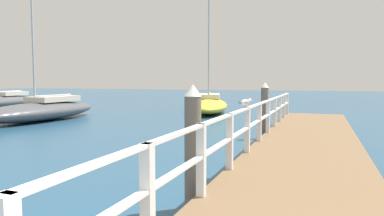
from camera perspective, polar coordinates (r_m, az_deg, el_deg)
pier_deck at (r=9.96m, az=18.15°, el=-6.94°), size 2.73×18.33×0.50m
pier_railing at (r=9.95m, az=10.86°, el=-1.54°), size 0.12×16.85×1.06m
dock_piling_near at (r=5.89m, az=0.14°, el=-6.38°), size 0.29×0.29×2.12m
dock_piling_far at (r=13.41m, az=11.68°, el=-0.38°), size 0.29×0.29×2.12m
seagull_foreground at (r=8.01m, az=8.66°, el=0.93°), size 0.25×0.46×0.21m
boat_0 at (r=31.59m, az=-28.32°, el=0.98°), size 3.56×7.92×10.24m
boat_2 at (r=20.99m, az=-23.21°, el=-0.36°), size 2.76×8.09×8.55m
boat_4 at (r=24.19m, az=2.75°, el=0.55°), size 4.48×8.35×10.54m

